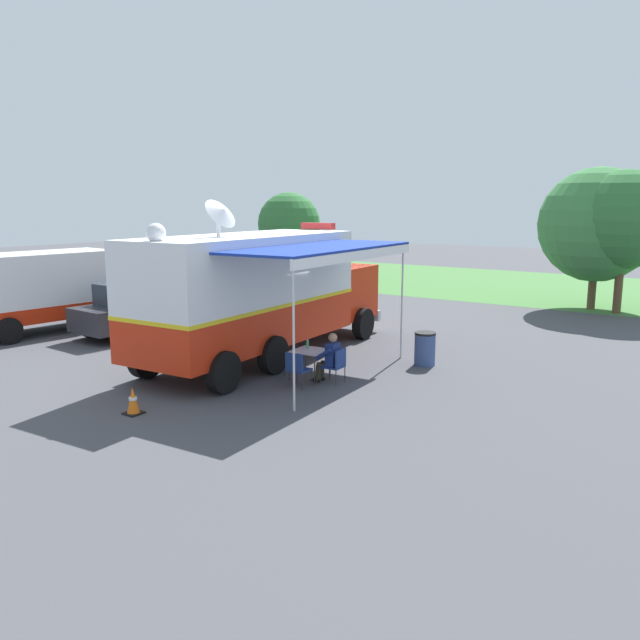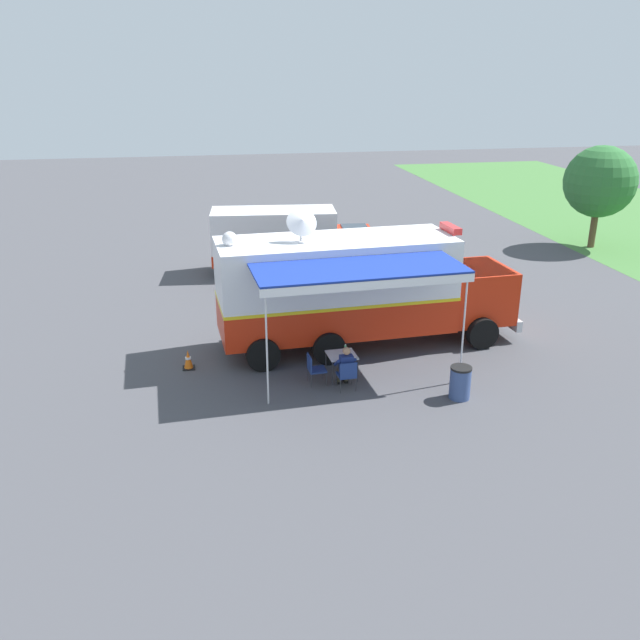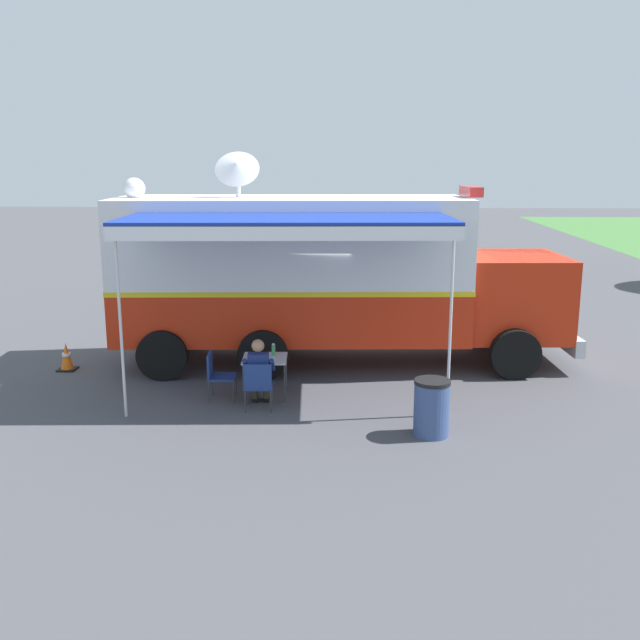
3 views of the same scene
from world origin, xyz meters
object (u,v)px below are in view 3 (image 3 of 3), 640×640
object	(u,v)px
command_truck	(327,273)
car_behind_truck	(337,279)
folding_chair_at_table	(258,382)
traffic_cone	(67,357)
support_truck	(303,249)
water_bottle	(273,350)
trash_bin	(432,408)
folding_chair_beside_table	(217,372)
folding_table	(265,361)
seated_responder	(259,371)

from	to	relation	value
command_truck	car_behind_truck	bearing A→B (deg)	178.95
folding_chair_at_table	traffic_cone	xyz separation A→B (m)	(-2.27, -4.28, -0.23)
command_truck	traffic_cone	world-z (taller)	command_truck
support_truck	car_behind_truck	bearing A→B (deg)	21.68
support_truck	traffic_cone	bearing A→B (deg)	-24.38
traffic_cone	water_bottle	bearing A→B (deg)	73.74
trash_bin	folding_chair_at_table	bearing A→B (deg)	-109.18
folding_chair_beside_table	support_truck	xyz separation A→B (m)	(-11.08, 0.80, 0.87)
folding_table	car_behind_truck	xyz separation A→B (m)	(-7.82, 1.16, 0.21)
trash_bin	command_truck	bearing A→B (deg)	-156.53
command_truck	car_behind_truck	size ratio (longest dim) A/B	2.23
water_bottle	seated_responder	size ratio (longest dim) A/B	0.18
folding_table	seated_responder	xyz separation A→B (m)	(0.61, -0.03, -0.02)
folding_table	command_truck	bearing A→B (deg)	155.53
folding_table	folding_chair_beside_table	xyz separation A→B (m)	(0.23, -0.85, -0.16)
folding_table	folding_chair_beside_table	distance (m)	0.89
folding_chair_at_table	trash_bin	distance (m)	3.03
water_bottle	folding_table	bearing A→B (deg)	-38.91
command_truck	folding_table	distance (m)	2.85
folding_table	folding_chair_beside_table	bearing A→B (deg)	-75.11
command_truck	trash_bin	distance (m)	4.73
water_bottle	trash_bin	size ratio (longest dim) A/B	0.25
command_truck	seated_responder	distance (m)	3.38
seated_responder	support_truck	distance (m)	11.48
folding_chair_at_table	traffic_cone	distance (m)	4.85
folding_table	trash_bin	bearing A→B (deg)	57.72
command_truck	support_truck	bearing A→B (deg)	-172.63
folding_table	folding_chair_at_table	distance (m)	0.82
seated_responder	car_behind_truck	xyz separation A→B (m)	(-8.43, 1.19, 0.23)
folding_chair_beside_table	command_truck	bearing A→B (deg)	143.19
folding_table	folding_chair_at_table	xyz separation A→B (m)	(0.80, -0.02, -0.16)
command_truck	water_bottle	bearing A→B (deg)	-23.10
trash_bin	folding_chair_beside_table	bearing A→B (deg)	-113.03
command_truck	traffic_cone	bearing A→B (deg)	-80.98
folding_table	car_behind_truck	distance (m)	7.91
folding_chair_beside_table	trash_bin	xyz separation A→B (m)	(1.57, 3.69, -0.06)
car_behind_truck	folding_table	bearing A→B (deg)	-8.41
command_truck	folding_chair_beside_table	size ratio (longest dim) A/B	11.04
water_bottle	folding_chair_beside_table	size ratio (longest dim) A/B	0.26
command_truck	folding_chair_beside_table	bearing A→B (deg)	-36.81
folding_chair_at_table	trash_bin	world-z (taller)	trash_bin
seated_responder	traffic_cone	xyz separation A→B (m)	(-2.08, -4.27, -0.37)
folding_chair_at_table	car_behind_truck	world-z (taller)	car_behind_truck
water_bottle	car_behind_truck	size ratio (longest dim) A/B	0.05
folding_chair_beside_table	seated_responder	xyz separation A→B (m)	(0.39, 0.82, 0.14)
trash_bin	water_bottle	bearing A→B (deg)	-126.10
folding_chair_at_table	seated_responder	xyz separation A→B (m)	(-0.19, -0.01, 0.14)
seated_responder	traffic_cone	bearing A→B (deg)	-116.00
command_truck	trash_bin	bearing A→B (deg)	23.47
trash_bin	traffic_cone	distance (m)	7.86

